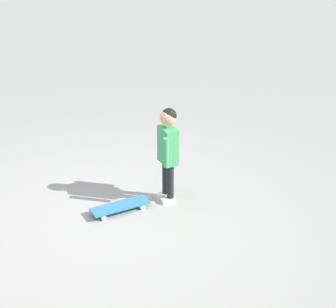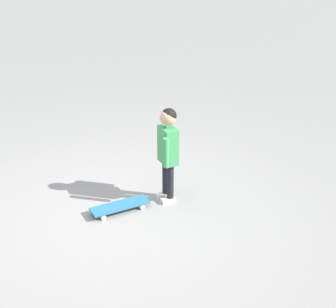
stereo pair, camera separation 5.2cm
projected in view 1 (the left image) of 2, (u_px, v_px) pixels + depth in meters
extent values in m
plane|color=gray|center=(113.00, 218.00, 5.21)|extent=(50.00, 50.00, 0.00)
cylinder|color=black|center=(170.00, 182.00, 5.41)|extent=(0.08, 0.08, 0.42)
cube|color=white|center=(168.00, 200.00, 5.49)|extent=(0.13, 0.17, 0.05)
cylinder|color=black|center=(166.00, 178.00, 5.50)|extent=(0.08, 0.08, 0.42)
cube|color=white|center=(163.00, 195.00, 5.58)|extent=(0.13, 0.17, 0.05)
cube|color=#3F9959|center=(168.00, 145.00, 5.28)|extent=(0.28, 0.23, 0.40)
cylinder|color=#3F9959|center=(166.00, 153.00, 5.12)|extent=(0.06, 0.06, 0.32)
cylinder|color=#3F9959|center=(167.00, 139.00, 5.43)|extent=(0.06, 0.06, 0.32)
sphere|color=tan|center=(168.00, 117.00, 5.15)|extent=(0.17, 0.17, 0.17)
sphere|color=black|center=(169.00, 116.00, 5.15)|extent=(0.16, 0.16, 0.16)
cube|color=teal|center=(120.00, 206.00, 5.31)|extent=(0.45, 0.65, 0.02)
cube|color=#B7B7BC|center=(101.00, 212.00, 5.22)|extent=(0.11, 0.08, 0.02)
cube|color=#B7B7BC|center=(139.00, 202.00, 5.41)|extent=(0.11, 0.08, 0.02)
cylinder|color=beige|center=(104.00, 218.00, 5.17)|extent=(0.05, 0.06, 0.06)
cylinder|color=beige|center=(98.00, 211.00, 5.28)|extent=(0.05, 0.06, 0.06)
cylinder|color=beige|center=(142.00, 207.00, 5.36)|extent=(0.05, 0.06, 0.06)
cylinder|color=beige|center=(136.00, 201.00, 5.48)|extent=(0.05, 0.06, 0.06)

